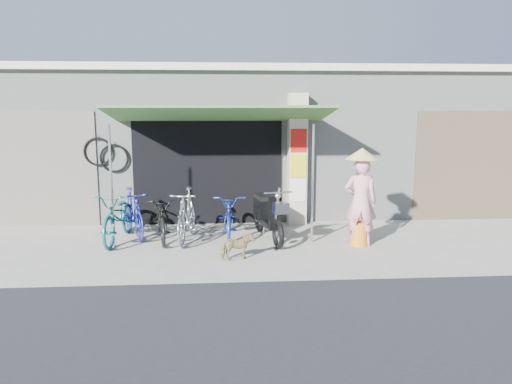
{
  "coord_description": "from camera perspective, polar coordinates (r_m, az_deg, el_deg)",
  "views": [
    {
      "loc": [
        -0.91,
        -8.87,
        2.68
      ],
      "look_at": [
        -0.2,
        1.0,
        1.0
      ],
      "focal_mm": 35.0,
      "sensor_mm": 36.0,
      "label": 1
    }
  ],
  "objects": [
    {
      "name": "neighbour_left",
      "position": [
        12.24,
        -23.62,
        2.35
      ],
      "size": [
        2.6,
        0.06,
        2.6
      ],
      "primitive_type": "cube",
      "color": "#6B665B",
      "rests_on": "ground"
    },
    {
      "name": "nun",
      "position": [
        9.9,
        11.87,
        -0.71
      ],
      "size": [
        0.71,
        0.64,
        1.92
      ],
      "rotation": [
        0.0,
        0.0,
        2.94
      ],
      "color": "pink",
      "rests_on": "ground"
    },
    {
      "name": "shop_pillar",
      "position": [
        11.51,
        4.71,
        3.71
      ],
      "size": [
        0.42,
        0.44,
        3.0
      ],
      "color": "#BEB5A2",
      "rests_on": "ground"
    },
    {
      "name": "moped",
      "position": [
        10.22,
        1.31,
        -2.66
      ],
      "size": [
        0.66,
        1.94,
        1.11
      ],
      "rotation": [
        0.0,
        0.0,
        0.19
      ],
      "color": "black",
      "rests_on": "ground"
    },
    {
      "name": "bike_silver",
      "position": [
        10.2,
        -7.92,
        -2.59
      ],
      "size": [
        0.72,
        1.83,
        1.07
      ],
      "primitive_type": "imported",
      "rotation": [
        0.0,
        0.0,
        -0.13
      ],
      "color": "silver",
      "rests_on": "ground"
    },
    {
      "name": "bike_blue",
      "position": [
        10.77,
        -13.84,
        -2.33
      ],
      "size": [
        1.06,
        1.72,
        1.0
      ],
      "primitive_type": "imported",
      "rotation": [
        0.0,
        0.0,
        0.39
      ],
      "color": "navy",
      "rests_on": "ground"
    },
    {
      "name": "bike_black",
      "position": [
        10.33,
        -10.74,
        -2.95
      ],
      "size": [
        0.91,
        1.83,
        0.92
      ],
      "primitive_type": "imported",
      "rotation": [
        0.0,
        0.0,
        0.18
      ],
      "color": "black",
      "rests_on": "ground"
    },
    {
      "name": "bike_teal",
      "position": [
        10.44,
        -15.39,
        -2.71
      ],
      "size": [
        0.85,
        2.0,
        1.02
      ],
      "primitive_type": "imported",
      "rotation": [
        0.0,
        0.0,
        -0.09
      ],
      "color": "#166165",
      "rests_on": "ground"
    },
    {
      "name": "neighbour_right",
      "position": [
        12.97,
        23.05,
        2.76
      ],
      "size": [
        2.6,
        0.06,
        2.6
      ],
      "primitive_type": "cube",
      "color": "brown",
      "rests_on": "ground"
    },
    {
      "name": "street_dog",
      "position": [
        8.88,
        -2.16,
        -6.29
      ],
      "size": [
        0.63,
        0.4,
        0.49
      ],
      "primitive_type": "imported",
      "rotation": [
        0.0,
        0.0,
        1.83
      ],
      "color": "tan",
      "rests_on": "ground"
    },
    {
      "name": "awning",
      "position": [
        10.5,
        -4.13,
        8.7
      ],
      "size": [
        4.6,
        1.88,
        2.72
      ],
      "color": "#39692F",
      "rests_on": "ground"
    },
    {
      "name": "bicycle_shop",
      "position": [
        14.02,
        -0.41,
        6.17
      ],
      "size": [
        12.3,
        5.3,
        3.66
      ],
      "color": "#9CA098",
      "rests_on": "ground"
    },
    {
      "name": "bike_navy",
      "position": [
        10.35,
        -3.01,
        -2.67
      ],
      "size": [
        0.68,
        1.83,
        0.95
      ],
      "primitive_type": "imported",
      "rotation": [
        0.0,
        0.0,
        -0.03
      ],
      "color": "navy",
      "rests_on": "ground"
    },
    {
      "name": "ground",
      "position": [
        9.31,
        1.68,
        -7.1
      ],
      "size": [
        80.0,
        80.0,
        0.0
      ],
      "primitive_type": "plane",
      "color": "#ABA49B",
      "rests_on": "ground"
    }
  ]
}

